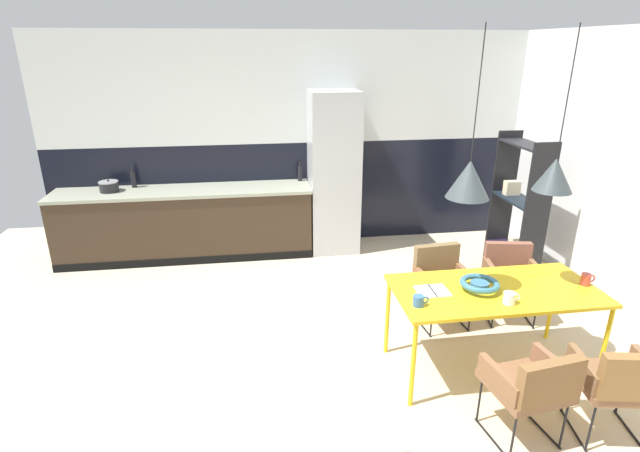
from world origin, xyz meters
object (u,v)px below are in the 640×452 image
object	(u,v)px
refrigerator_column	(334,173)
mug_short_terracotta	(419,301)
mug_glass_clear	(510,298)
open_shelf_unit	(518,206)
pendant_lamp_over_table_far	(554,175)
armchair_corner_seat	(510,271)
dining_table	(495,294)
pendant_lamp_over_table_near	(469,179)
armchair_near_window	(622,379)
armchair_head_of_table	(534,383)
open_book	(432,291)
mug_white_ceramic	(586,279)
bottle_vinegar_dark	(133,179)
armchair_far_side	(441,276)
fruit_bowl	(480,284)
cooking_pot	(109,186)
bottle_wine_green	(300,173)

from	to	relation	value
refrigerator_column	mug_short_terracotta	world-z (taller)	refrigerator_column
mug_glass_clear	open_shelf_unit	xyz separation A→B (m)	(1.20, 2.03, 0.02)
mug_short_terracotta	pendant_lamp_over_table_far	size ratio (longest dim) A/B	0.11
armchair_corner_seat	dining_table	bearing A→B (deg)	63.77
pendant_lamp_over_table_near	armchair_near_window	bearing A→B (deg)	-47.98
refrigerator_column	dining_table	xyz separation A→B (m)	(0.85, -2.81, -0.33)
armchair_head_of_table	pendant_lamp_over_table_far	bearing A→B (deg)	53.17
refrigerator_column	open_book	distance (m)	2.81
mug_glass_clear	pendant_lamp_over_table_far	world-z (taller)	pendant_lamp_over_table_far
mug_white_ceramic	refrigerator_column	bearing A→B (deg)	119.34
bottle_vinegar_dark	pendant_lamp_over_table_far	xyz separation A→B (m)	(3.72, -3.01, 0.68)
armchair_far_side	armchair_near_window	world-z (taller)	armchair_near_window
mug_glass_clear	bottle_vinegar_dark	world-z (taller)	bottle_vinegar_dark
bottle_vinegar_dark	pendant_lamp_over_table_near	distance (m)	4.33
armchair_far_side	bottle_vinegar_dark	xyz separation A→B (m)	(-3.27, 2.19, 0.52)
fruit_bowl	pendant_lamp_over_table_far	world-z (taller)	pendant_lamp_over_table_far
armchair_head_of_table	armchair_corner_seat	world-z (taller)	armchair_head_of_table
fruit_bowl	bottle_vinegar_dark	distance (m)	4.42
armchair_far_side	armchair_head_of_table	world-z (taller)	armchair_far_side
mug_glass_clear	open_shelf_unit	world-z (taller)	open_shelf_unit
bottle_vinegar_dark	refrigerator_column	bearing A→B (deg)	-4.35
bottle_vinegar_dark	pendant_lamp_over_table_near	xyz separation A→B (m)	(3.06, -2.99, 0.66)
armchair_near_window	open_book	xyz separation A→B (m)	(-1.00, 0.91, 0.25)
armchair_near_window	cooking_pot	world-z (taller)	cooking_pot
fruit_bowl	pendant_lamp_over_table_near	world-z (taller)	pendant_lamp_over_table_near
armchair_head_of_table	open_shelf_unit	bearing A→B (deg)	55.60
armchair_far_side	open_book	distance (m)	0.92
armchair_near_window	pendant_lamp_over_table_far	distance (m)	1.48
pendant_lamp_over_table_near	cooking_pot	bearing A→B (deg)	139.58
refrigerator_column	armchair_near_window	distance (m)	3.95
dining_table	open_shelf_unit	bearing A→B (deg)	56.59
mug_short_terracotta	refrigerator_column	bearing A→B (deg)	92.63
bottle_wine_green	armchair_head_of_table	bearing A→B (deg)	-73.38
open_book	armchair_corner_seat	bearing A→B (deg)	34.76
armchair_head_of_table	bottle_vinegar_dark	size ratio (longest dim) A/B	2.74
bottle_vinegar_dark	dining_table	bearing A→B (deg)	-41.52
dining_table	cooking_pot	bearing A→B (deg)	142.10
armchair_head_of_table	armchair_far_side	bearing A→B (deg)	82.21
open_shelf_unit	pendant_lamp_over_table_far	bearing A→B (deg)	-25.34
mug_short_terracotta	pendant_lamp_over_table_far	world-z (taller)	pendant_lamp_over_table_far
fruit_bowl	open_shelf_unit	world-z (taller)	open_shelf_unit
mug_short_terracotta	armchair_head_of_table	bearing A→B (deg)	-47.68
mug_short_terracotta	cooking_pot	bearing A→B (deg)	134.32
refrigerator_column	cooking_pot	distance (m)	2.81
armchair_head_of_table	mug_white_ceramic	size ratio (longest dim) A/B	6.19
fruit_bowl	open_book	xyz separation A→B (m)	(-0.38, 0.03, -0.05)
mug_glass_clear	open_book	bearing A→B (deg)	152.63
open_book	armchair_near_window	bearing A→B (deg)	-42.15
fruit_bowl	pendant_lamp_over_table_near	bearing A→B (deg)	175.97
open_shelf_unit	pendant_lamp_over_table_far	size ratio (longest dim) A/B	1.41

